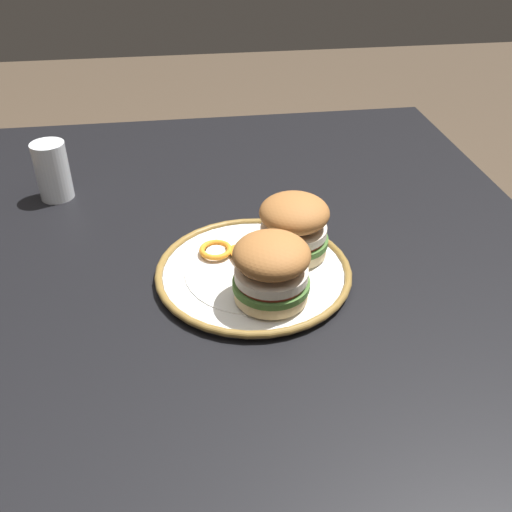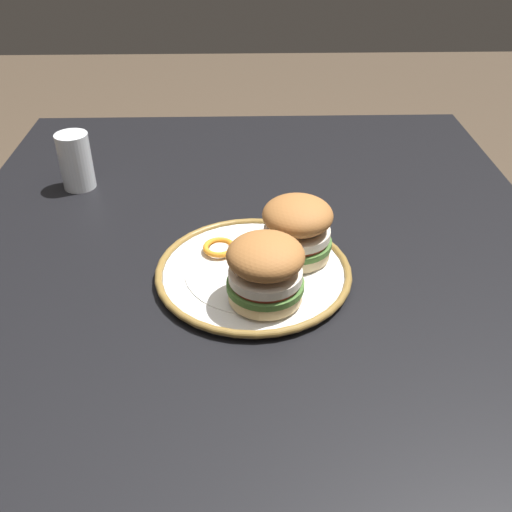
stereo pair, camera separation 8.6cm
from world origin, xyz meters
The scene contains 7 objects.
dining_table centered at (0.00, 0.00, 0.66)m, with size 1.34×1.07×0.75m.
dinner_plate centered at (0.03, 0.00, 0.76)m, with size 0.31×0.31×0.02m.
sandwich_half_left centered at (-0.01, 0.07, 0.81)m, with size 0.15×0.15×0.10m.
sandwich_half_right centered at (0.10, 0.02, 0.81)m, with size 0.16×0.16×0.10m.
orange_peel_curled centered at (-0.02, -0.06, 0.77)m, with size 0.07×0.07×0.01m.
orange_peel_strip_long centered at (0.00, -0.01, 0.77)m, with size 0.08×0.05×0.01m.
drinking_glass centered at (-0.29, -0.35, 0.79)m, with size 0.06×0.06×0.11m.
Camera 1 is at (0.76, -0.10, 1.30)m, focal length 40.42 mm.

